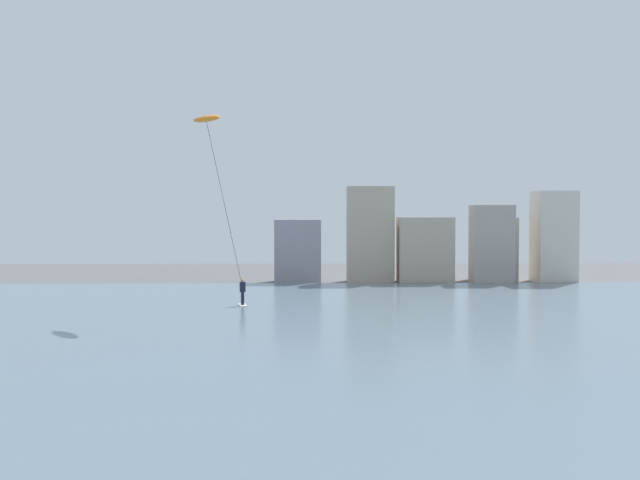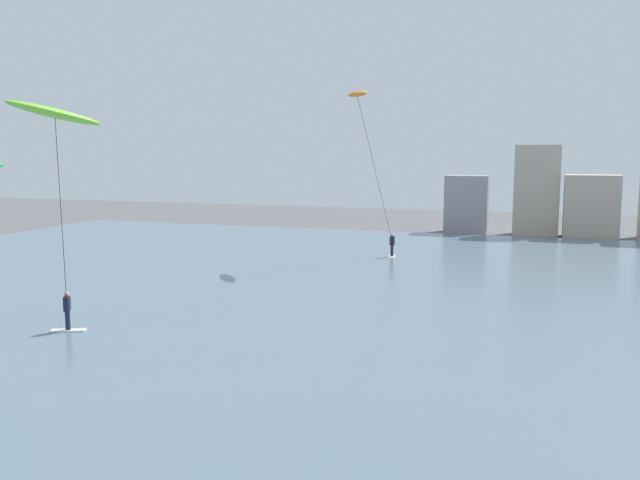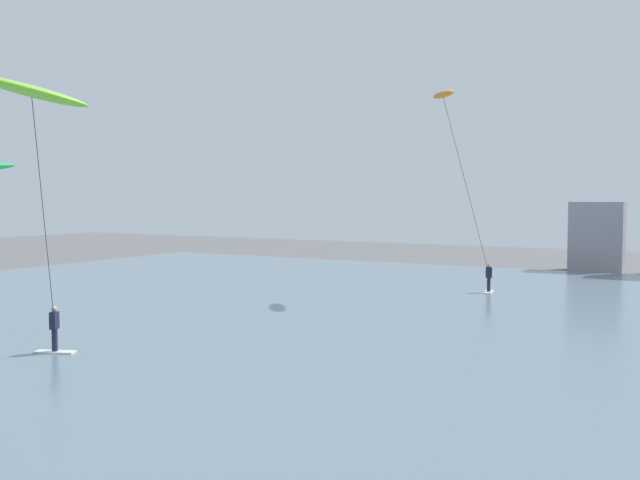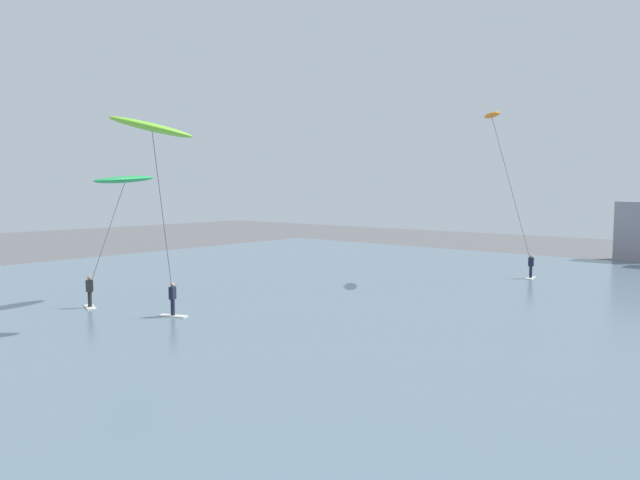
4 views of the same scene
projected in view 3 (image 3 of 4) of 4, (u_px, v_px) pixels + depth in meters
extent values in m
cube|color=slate|center=(590.00, 342.00, 27.46)|extent=(84.00, 52.00, 0.10)
cube|color=gray|center=(597.00, 236.00, 53.74)|extent=(3.79, 2.11, 5.13)
cube|color=silver|center=(55.00, 352.00, 25.41)|extent=(1.46, 0.95, 0.06)
cylinder|color=#191E33|center=(55.00, 340.00, 25.38)|extent=(0.20, 0.20, 0.78)
cube|color=#191E33|center=(54.00, 320.00, 25.34)|extent=(0.34, 0.40, 0.60)
sphere|color=tan|center=(54.00, 309.00, 25.32)|extent=(0.20, 0.20, 0.20)
cylinder|color=#333333|center=(44.00, 215.00, 23.98)|extent=(1.41, 1.87, 7.49)
ellipsoid|color=#7AD133|center=(32.00, 91.00, 22.61)|extent=(2.69, 3.66, 1.11)
cube|color=silver|center=(489.00, 292.00, 41.22)|extent=(0.68, 1.46, 0.06)
cylinder|color=#191E33|center=(489.00, 285.00, 41.19)|extent=(0.20, 0.20, 0.78)
cube|color=#191E33|center=(489.00, 272.00, 41.15)|extent=(0.37, 0.28, 0.60)
sphere|color=tan|center=(489.00, 265.00, 41.12)|extent=(0.20, 0.20, 0.20)
cylinder|color=#333333|center=(467.00, 188.00, 40.02)|extent=(1.79, 2.96, 9.66)
ellipsoid|color=orange|center=(443.00, 94.00, 38.87)|extent=(2.32, 2.82, 0.62)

